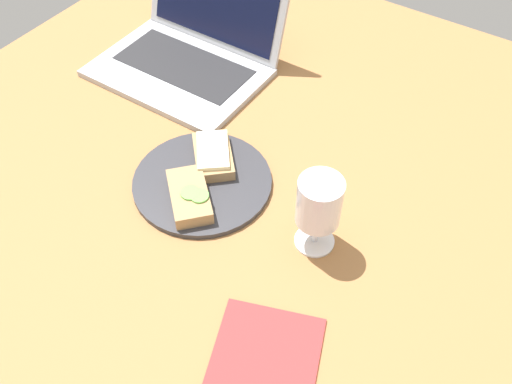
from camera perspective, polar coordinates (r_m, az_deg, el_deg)
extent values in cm
cube|color=#9E6B3D|center=(100.46, -0.44, -0.42)|extent=(140.00, 140.00, 3.00)
cylinder|color=#333338|center=(100.43, -5.38, 1.01)|extent=(24.44, 24.44, 1.04)
cube|color=#A88456|center=(96.12, -6.68, -0.41)|extent=(12.75, 12.48, 2.48)
cylinder|color=#6BB74C|center=(94.14, -5.69, -0.36)|extent=(3.20, 3.20, 0.35)
cylinder|color=#6BB74C|center=(94.75, -6.60, -0.05)|extent=(3.35, 3.35, 0.36)
cube|color=#A88456|center=(102.43, -4.30, 3.61)|extent=(12.26, 12.51, 2.14)
cube|color=#F4EAB7|center=(101.41, -4.35, 4.19)|extent=(10.16, 10.78, 0.77)
cylinder|color=white|center=(92.77, 5.85, -4.87)|extent=(6.50, 6.50, 0.40)
cylinder|color=white|center=(90.42, 5.99, -3.77)|extent=(0.90, 0.90, 5.50)
cylinder|color=white|center=(85.13, 6.35, -0.98)|extent=(6.97, 6.97, 8.14)
cylinder|color=white|center=(85.75, 6.31, -1.33)|extent=(6.41, 6.41, 6.53)
cube|color=#ADAFB5|center=(123.98, -7.86, 11.74)|extent=(34.83, 23.85, 1.33)
cube|color=#232326|center=(124.81, -7.26, 12.52)|extent=(28.56, 13.12, 0.16)
cube|color=#B23333|center=(82.04, 0.91, -16.29)|extent=(19.16, 19.76, 0.40)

